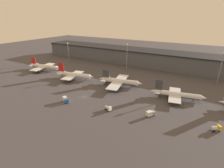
{
  "coord_description": "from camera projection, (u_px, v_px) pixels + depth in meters",
  "views": [
    {
      "loc": [
        73.3,
        -85.88,
        53.9
      ],
      "look_at": [
        12.3,
        18.75,
        6.0
      ],
      "focal_mm": 28.0,
      "sensor_mm": 36.0,
      "label": 1
    }
  ],
  "objects": [
    {
      "name": "service_vehicle_2",
      "position": [
        216.0,
        128.0,
        86.58
      ],
      "size": [
        5.15,
        4.59,
        2.99
      ],
      "rotation": [
        0.0,
        0.0,
        0.63
      ],
      "color": "gold",
      "rests_on": "ground"
    },
    {
      "name": "service_vehicle_1",
      "position": [
        65.0,
        99.0,
        115.46
      ],
      "size": [
        6.12,
        4.71,
        3.48
      ],
      "rotation": [
        0.0,
        0.0,
        -0.49
      ],
      "color": "#195199",
      "rests_on": "ground"
    },
    {
      "name": "airplane_1",
      "position": [
        74.0,
        75.0,
        157.48
      ],
      "size": [
        39.17,
        27.47,
        13.72
      ],
      "rotation": [
        0.0,
        0.0,
        0.19
      ],
      "color": "silver",
      "rests_on": "ground"
    },
    {
      "name": "lamp_post_0",
      "position": [
        68.0,
        49.0,
        214.12
      ],
      "size": [
        1.8,
        1.8,
        22.84
      ],
      "color": "slate",
      "rests_on": "ground"
    },
    {
      "name": "airplane_3",
      "position": [
        176.0,
        95.0,
        119.61
      ],
      "size": [
        37.14,
        27.09,
        12.49
      ],
      "rotation": [
        0.0,
        0.0,
        0.19
      ],
      "color": "silver",
      "rests_on": "ground"
    },
    {
      "name": "lamp_post_1",
      "position": [
        127.0,
        54.0,
        175.74
      ],
      "size": [
        1.8,
        1.8,
        27.73
      ],
      "color": "slate",
      "rests_on": "ground"
    },
    {
      "name": "airplane_0",
      "position": [
        44.0,
        67.0,
        183.34
      ],
      "size": [
        39.07,
        31.98,
        12.08
      ],
      "rotation": [
        0.0,
        0.0,
        0.19
      ],
      "color": "silver",
      "rests_on": "ground"
    },
    {
      "name": "ground",
      "position": [
        84.0,
        97.0,
        123.15
      ],
      "size": [
        600.0,
        600.0,
        0.0
      ],
      "primitive_type": "plane",
      "color": "#423F44"
    },
    {
      "name": "airplane_2",
      "position": [
        119.0,
        81.0,
        142.21
      ],
      "size": [
        37.24,
        37.48,
        12.19
      ],
      "rotation": [
        0.0,
        0.0,
        0.19
      ],
      "color": "silver",
      "rests_on": "ground"
    },
    {
      "name": "terminal_building",
      "position": [
        140.0,
        57.0,
        203.15
      ],
      "size": [
        258.42,
        30.68,
        17.34
      ],
      "color": "#4C515B",
      "rests_on": "ground"
    },
    {
      "name": "lamp_post_2",
      "position": [
        221.0,
        65.0,
        137.26
      ],
      "size": [
        1.8,
        1.8,
        27.49
      ],
      "color": "slate",
      "rests_on": "ground"
    },
    {
      "name": "service_vehicle_3",
      "position": [
        108.0,
        108.0,
        105.22
      ],
      "size": [
        4.79,
        3.23,
        3.18
      ],
      "rotation": [
        0.0,
        0.0,
        -0.3
      ],
      "color": "white",
      "rests_on": "ground"
    },
    {
      "name": "service_vehicle_0",
      "position": [
        150.0,
        113.0,
        99.1
      ],
      "size": [
        4.67,
        5.67,
        3.43
      ],
      "rotation": [
        0.0,
        0.0,
        1.04
      ],
      "color": "#9EA3A8",
      "rests_on": "ground"
    }
  ]
}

